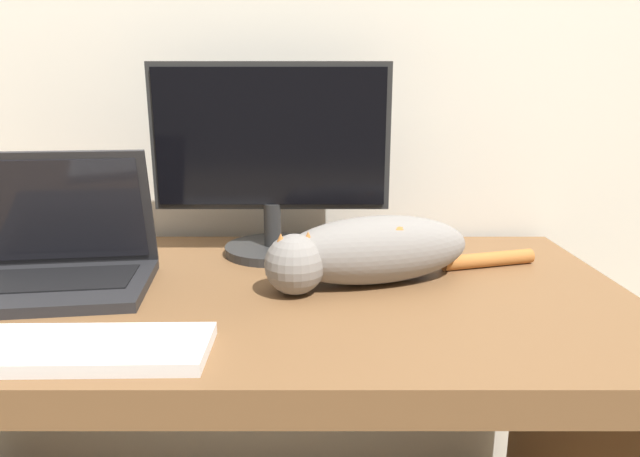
# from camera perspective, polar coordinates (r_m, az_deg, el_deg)

# --- Properties ---
(wall_back) EXTENTS (6.40, 0.06, 2.60)m
(wall_back) POSITION_cam_1_polar(r_m,az_deg,el_deg) (1.45, -8.76, 21.84)
(wall_back) COLOR silver
(wall_back) RESTS_ON ground_plane
(desk) EXTENTS (1.60, 0.75, 0.74)m
(desk) POSITION_cam_1_polar(r_m,az_deg,el_deg) (1.13, -10.71, -13.13)
(desk) COLOR brown
(desk) RESTS_ON ground_plane
(monitor) EXTENTS (0.54, 0.22, 0.44)m
(monitor) POSITION_cam_1_polar(r_m,az_deg,el_deg) (1.23, -5.26, 7.42)
(monitor) COLOR #282828
(monitor) RESTS_ON desk
(laptop) EXTENTS (0.38, 0.30, 0.26)m
(laptop) POSITION_cam_1_polar(r_m,az_deg,el_deg) (1.15, -26.29, -3.20)
(laptop) COLOR #232326
(laptop) RESTS_ON desk
(external_keyboard) EXTENTS (0.39, 0.14, 0.02)m
(external_keyboard) POSITION_cam_1_polar(r_m,az_deg,el_deg) (0.87, -24.85, -11.52)
(external_keyboard) COLOR white
(external_keyboard) RESTS_ON desk
(cat) EXTENTS (0.58, 0.26, 0.13)m
(cat) POSITION_cam_1_polar(r_m,az_deg,el_deg) (1.06, 5.14, -2.31)
(cat) COLOR gray
(cat) RESTS_ON desk
(small_toy) EXTENTS (0.06, 0.06, 0.06)m
(small_toy) POSITION_cam_1_polar(r_m,az_deg,el_deg) (1.27, 9.99, -1.42)
(small_toy) COLOR #2D6BB7
(small_toy) RESTS_ON desk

